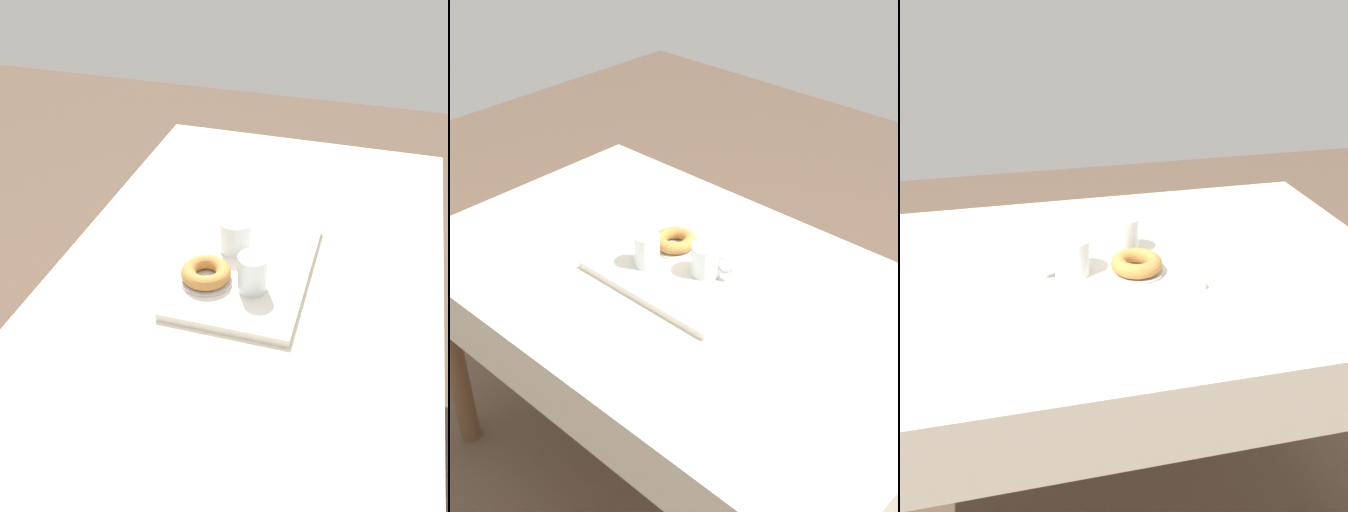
# 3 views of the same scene
# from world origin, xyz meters

# --- Properties ---
(ground_plane) EXTENTS (6.00, 6.00, 0.00)m
(ground_plane) POSITION_xyz_m (0.00, 0.00, 0.00)
(ground_plane) COLOR brown
(dining_table) EXTENTS (1.45, 0.90, 0.76)m
(dining_table) POSITION_xyz_m (0.00, 0.00, 0.65)
(dining_table) COLOR beige
(dining_table) RESTS_ON ground
(serving_tray) EXTENTS (0.43, 0.29, 0.02)m
(serving_tray) POSITION_xyz_m (-0.02, 0.00, 0.77)
(serving_tray) COLOR silver
(serving_tray) RESTS_ON dining_table
(tea_mug_left) EXTENTS (0.12, 0.08, 0.08)m
(tea_mug_left) POSITION_xyz_m (0.04, 0.04, 0.82)
(tea_mug_left) COLOR white
(tea_mug_left) RESTS_ON serving_tray
(water_glass_near) EXTENTS (0.07, 0.07, 0.09)m
(water_glass_near) POSITION_xyz_m (-0.10, -0.03, 0.82)
(water_glass_near) COLOR white
(water_glass_near) RESTS_ON serving_tray
(donut_plate_left) EXTENTS (0.12, 0.12, 0.01)m
(donut_plate_left) POSITION_xyz_m (-0.10, 0.07, 0.78)
(donut_plate_left) COLOR silver
(donut_plate_left) RESTS_ON serving_tray
(sugar_donut_left) EXTENTS (0.11, 0.11, 0.03)m
(sugar_donut_left) POSITION_xyz_m (-0.10, 0.07, 0.80)
(sugar_donut_left) COLOR #BC7F3D
(sugar_donut_left) RESTS_ON donut_plate_left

